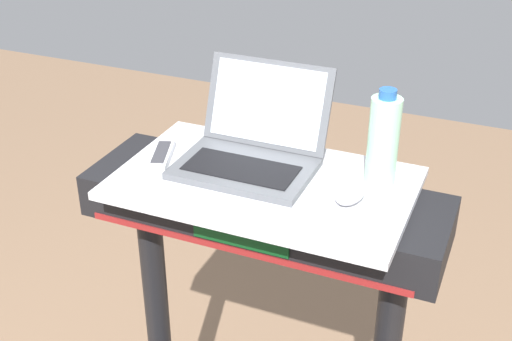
{
  "coord_description": "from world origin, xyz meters",
  "views": [
    {
      "loc": [
        0.54,
        -0.62,
        2.0
      ],
      "look_at": [
        0.0,
        0.65,
        1.25
      ],
      "focal_mm": 47.34,
      "sensor_mm": 36.0,
      "label": 1
    }
  ],
  "objects_px": {
    "laptop": "(252,147)",
    "water_bottle": "(383,140)",
    "tv_remote": "(161,156)",
    "computer_mouse": "(350,194)"
  },
  "relations": [
    {
      "from": "laptop",
      "to": "tv_remote",
      "type": "height_order",
      "value": "laptop"
    },
    {
      "from": "laptop",
      "to": "tv_remote",
      "type": "distance_m",
      "value": 0.24
    },
    {
      "from": "computer_mouse",
      "to": "water_bottle",
      "type": "distance_m",
      "value": 0.15
    },
    {
      "from": "laptop",
      "to": "computer_mouse",
      "type": "height_order",
      "value": "laptop"
    },
    {
      "from": "computer_mouse",
      "to": "water_bottle",
      "type": "bearing_deg",
      "value": 78.24
    },
    {
      "from": "tv_remote",
      "to": "water_bottle",
      "type": "bearing_deg",
      "value": 10.79
    },
    {
      "from": "computer_mouse",
      "to": "tv_remote",
      "type": "bearing_deg",
      "value": -172.22
    },
    {
      "from": "laptop",
      "to": "water_bottle",
      "type": "bearing_deg",
      "value": 2.15
    },
    {
      "from": "laptop",
      "to": "computer_mouse",
      "type": "distance_m",
      "value": 0.29
    },
    {
      "from": "laptop",
      "to": "water_bottle",
      "type": "height_order",
      "value": "water_bottle"
    }
  ]
}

